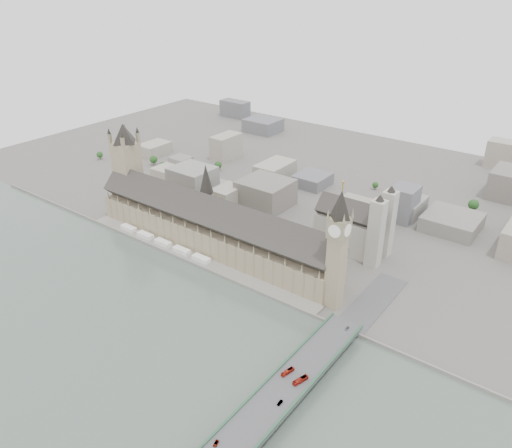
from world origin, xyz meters
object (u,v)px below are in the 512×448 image
Objects in this scene: elizabeth_tower at (338,242)px; red_bus_south at (300,380)px; victoria_tower at (127,165)px; westminster_abbey at (354,228)px; westminster_bridge at (293,384)px; car_grey at (216,443)px; car_approach at (347,328)px; red_bus_north at (288,372)px; palace_of_westminster at (212,227)px; car_silver at (280,403)px.

red_bus_south is (29.39, -95.36, -46.25)m from elizabeth_tower.
victoria_tower is 244.79m from westminster_abbey.
westminster_bridge is at bearing -162.26° from red_bus_south.
victoria_tower is at bearing 176.04° from elizabeth_tower.
car_grey reaches higher than car_approach.
red_bus_north is at bearing -171.29° from red_bus_south.
elizabeth_tower reaches higher than red_bus_north.
westminster_abbey is 132.02m from car_approach.
victoria_tower is (-260.00, 18.00, -2.88)m from elizabeth_tower.
car_approach is at bearing -47.90° from elizabeth_tower.
elizabeth_tower is 9.46× the size of red_bus_south.
car_grey is at bearing -102.74° from car_approach.
westminster_abbey is (110.92, 75.30, 2.38)m from palace_of_westminster.
red_bus_south is 67.41m from car_grey.
palace_of_westminster is 211.36m from car_silver.
car_silver is (56.04, -204.36, -14.08)m from westminster_abbey.
victoria_tower reaches higher than westminster_abbey.
victoria_tower is 313.81m from red_bus_south.
car_silver is (28.96, -117.36, -47.08)m from elizabeth_tower.
red_bus_south is at bearing 1.51° from westminster_bridge.
car_approach is (-0.23, 85.56, -0.11)m from car_silver.
car_silver is 1.04× the size of car_approach.
red_bus_south is 2.43× the size of car_grey.
palace_of_westminster is at bearing 140.15° from car_silver.
car_silver is at bearing -74.88° from red_bus_south.
car_silver is (288.96, -135.36, -44.20)m from victoria_tower.
elizabeth_tower reaches higher than car_grey.
victoria_tower is at bearing 174.83° from red_bus_south.
palace_of_westminster is 2.47× the size of elizabeth_tower.
elizabeth_tower reaches higher than westminster_bridge.
victoria_tower is at bearing 152.76° from car_silver.
westminster_abbey is 252.93m from car_grey.
westminster_abbey reaches higher than red_bus_south.
elizabeth_tower is at bearing 78.65° from car_grey.
victoria_tower is at bearing 162.59° from car_approach.
elizabeth_tower is 24.42× the size of car_approach.
red_bus_north reaches higher than car_grey.
red_bus_south is 2.58× the size of car_approach.
elizabeth_tower is 1.07× the size of victoria_tower.
victoria_tower reaches higher than red_bus_south.
victoria_tower is (-122.00, 6.30, 32.50)m from palace_of_westminster.
palace_of_westminster is 58.01× the size of car_silver.
palace_of_westminster is 60.19× the size of car_approach.
red_bus_north reaches higher than car_approach.
palace_of_westminster is 126.41m from victoria_tower.
victoria_tower is 303.65m from red_bus_north.
car_approach is (166.73, -43.50, -11.82)m from palace_of_westminster.
victoria_tower is 8.80× the size of red_bus_south.
car_approach reaches higher than westminster_bridge.
car_approach is (288.73, -49.80, -44.32)m from victoria_tower.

